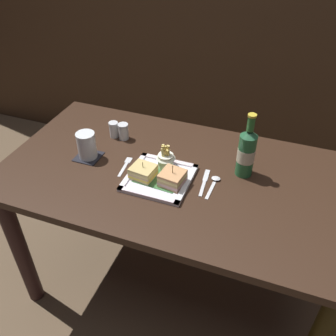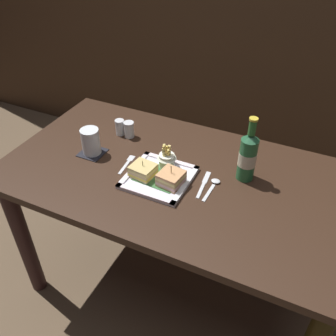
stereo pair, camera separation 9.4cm
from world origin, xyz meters
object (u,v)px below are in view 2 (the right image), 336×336
at_px(spoon, 214,184).
at_px(fries_cup, 167,158).
at_px(fork, 127,163).
at_px(dining_table, 176,196).
at_px(knife, 204,183).
at_px(sandwich_half_left, 143,170).
at_px(beer_bottle, 248,156).
at_px(pepper_shaker, 129,130).
at_px(water_glass, 91,143).
at_px(sandwich_half_right, 171,178).
at_px(salt_shaker, 120,128).
at_px(square_plate, 159,177).

bearing_deg(spoon, fries_cup, 175.25).
relative_size(fork, spoon, 0.96).
distance_m(dining_table, knife, 0.17).
distance_m(dining_table, fries_cup, 0.18).
height_order(sandwich_half_left, fries_cup, fries_cup).
height_order(fries_cup, beer_bottle, beer_bottle).
bearing_deg(pepper_shaker, fries_cup, -28.90).
height_order(dining_table, knife, knife).
bearing_deg(beer_bottle, water_glass, -169.39).
xyz_separation_m(sandwich_half_right, pepper_shaker, (-0.31, 0.23, -0.00)).
bearing_deg(beer_bottle, knife, -141.41).
xyz_separation_m(dining_table, spoon, (0.15, -0.00, 0.12)).
bearing_deg(sandwich_half_right, salt_shaker, 147.63).
distance_m(sandwich_half_right, beer_bottle, 0.29).
height_order(square_plate, salt_shaker, salt_shaker).
bearing_deg(square_plate, dining_table, 50.38).
relative_size(sandwich_half_right, water_glass, 0.88).
xyz_separation_m(knife, spoon, (0.04, 0.01, 0.00)).
relative_size(dining_table, fries_cup, 13.25).
relative_size(spoon, pepper_shaker, 1.85).
distance_m(water_glass, spoon, 0.53).
bearing_deg(water_glass, square_plate, -5.63).
xyz_separation_m(fries_cup, pepper_shaker, (-0.25, 0.14, -0.02)).
xyz_separation_m(dining_table, sandwich_half_right, (0.01, -0.08, 0.15)).
bearing_deg(sandwich_half_right, knife, 30.84).
xyz_separation_m(fries_cup, salt_shaker, (-0.30, 0.14, -0.02)).
bearing_deg(fries_cup, salt_shaker, 155.07).
bearing_deg(square_plate, sandwich_half_left, -164.12).
bearing_deg(salt_shaker, fries_cup, -24.93).
relative_size(fries_cup, knife, 0.65).
bearing_deg(sandwich_half_left, salt_shaker, 136.58).
bearing_deg(spoon, square_plate, -164.99).
height_order(fries_cup, salt_shaker, fries_cup).
xyz_separation_m(square_plate, fork, (-0.16, 0.03, -0.01)).
bearing_deg(square_plate, fries_cup, 90.48).
bearing_deg(knife, sandwich_half_left, -164.14).
bearing_deg(sandwich_half_right, fries_cup, 124.08).
xyz_separation_m(sandwich_half_left, fork, (-0.10, 0.05, -0.03)).
distance_m(spoon, pepper_shaker, 0.48).
height_order(dining_table, sandwich_half_left, sandwich_half_left).
xyz_separation_m(spoon, salt_shaker, (-0.50, 0.16, 0.03)).
relative_size(knife, pepper_shaker, 2.21).
distance_m(spoon, salt_shaker, 0.53).
xyz_separation_m(beer_bottle, knife, (-0.13, -0.10, -0.10)).
bearing_deg(square_plate, sandwich_half_right, -15.88).
bearing_deg(square_plate, beer_bottle, 26.88).
bearing_deg(spoon, pepper_shaker, 161.12).
height_order(sandwich_half_left, water_glass, water_glass).
relative_size(dining_table, fork, 10.78).
bearing_deg(square_plate, salt_shaker, 144.90).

